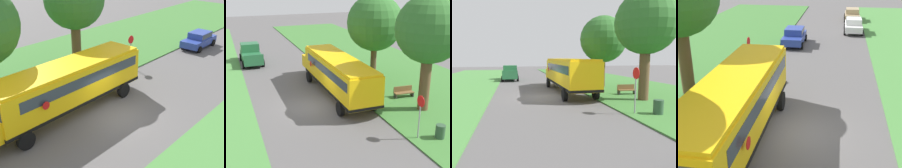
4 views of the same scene
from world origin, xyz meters
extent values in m
plane|color=#565454|center=(0.00, 0.00, 0.00)|extent=(120.00, 120.00, 0.00)
cube|color=#3D7533|center=(-10.00, 0.00, 0.04)|extent=(12.00, 80.00, 0.08)
cube|color=yellow|center=(-2.76, -1.42, 1.90)|extent=(2.50, 10.50, 2.20)
cube|color=yellow|center=(-2.76, -1.42, 3.08)|extent=(2.35, 10.29, 0.16)
cube|color=black|center=(-2.76, -1.42, 0.92)|extent=(2.54, 10.54, 0.20)
cube|color=#2D3842|center=(-2.76, -1.12, 2.36)|extent=(2.53, 9.24, 0.64)
cylinder|color=red|center=(-1.33, -4.31, 2.05)|extent=(0.03, 0.44, 0.44)
cylinder|color=black|center=(-1.51, -5.62, 0.50)|extent=(0.30, 1.00, 1.00)
cylinder|color=black|center=(-4.01, -5.62, 0.50)|extent=(0.30, 1.00, 1.00)
cylinder|color=black|center=(-1.51, 2.25, 0.50)|extent=(0.30, 1.00, 1.00)
cylinder|color=black|center=(-4.01, 2.25, 0.50)|extent=(0.30, 1.00, 1.00)
cube|color=#283D93|center=(-2.80, 15.71, 0.64)|extent=(1.80, 4.40, 0.64)
cube|color=#283D93|center=(-2.80, 15.86, 1.26)|extent=(1.60, 2.20, 0.60)
cube|color=#2D3842|center=(-2.80, 15.86, 1.28)|extent=(1.62, 2.02, 0.45)
cylinder|color=black|center=(-1.90, 14.21, 0.32)|extent=(0.22, 0.64, 0.64)
cylinder|color=black|center=(-3.70, 14.21, 0.32)|extent=(0.22, 0.64, 0.64)
cylinder|color=black|center=(-1.90, 17.20, 0.32)|extent=(0.22, 0.64, 0.64)
cylinder|color=black|center=(-3.70, 17.20, 0.32)|extent=(0.22, 0.64, 0.64)
cylinder|color=brown|center=(-7.40, 3.45, 2.05)|extent=(0.76, 0.76, 4.09)
cylinder|color=gray|center=(-4.60, 6.95, 1.05)|extent=(0.08, 0.08, 2.10)
cylinder|color=red|center=(-4.60, 6.95, 2.40)|extent=(0.03, 0.68, 0.68)
cube|color=brown|center=(-7.42, 0.93, 0.45)|extent=(1.62, 0.58, 0.08)
cube|color=brown|center=(-7.43, 0.71, 0.70)|extent=(1.60, 0.14, 0.44)
cube|color=#333333|center=(-6.68, 0.89, 0.23)|extent=(0.10, 0.45, 0.45)
cube|color=#333333|center=(-8.16, 0.97, 0.23)|extent=(0.10, 0.45, 0.45)
cylinder|color=#2D4C33|center=(-5.82, 7.41, 0.45)|extent=(0.56, 0.56, 0.90)
camera|label=1|loc=(10.54, -12.69, 9.80)|focal=50.00mm
camera|label=2|loc=(5.62, 20.61, 9.07)|focal=50.00mm
camera|label=3|loc=(2.19, 18.09, 3.32)|focal=35.00mm
camera|label=4|loc=(1.41, -12.65, 7.69)|focal=50.00mm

